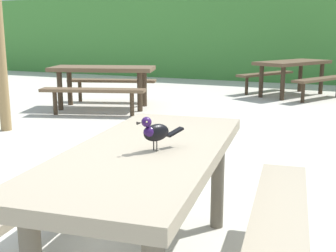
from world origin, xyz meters
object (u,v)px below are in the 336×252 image
Objects in this scene: picnic_table_mid_left at (293,70)px; picnic_table_mid_right at (103,77)px; bird_grackle at (155,131)px; picnic_table_foreground at (147,180)px.

picnic_table_mid_left is 4.11m from picnic_table_mid_right.
picnic_table_mid_right is (-3.19, 4.60, -0.29)m from bird_grackle.
picnic_table_mid_left is at bearing 45.61° from picnic_table_mid_right.
picnic_table_mid_left is (-0.25, 7.49, 0.00)m from picnic_table_foreground.
bird_grackle is 5.61m from picnic_table_mid_right.
picnic_table_mid_right is at bearing 124.47° from picnic_table_foreground.
picnic_table_foreground is 0.89× the size of picnic_table_mid_right.
picnic_table_mid_right is at bearing -134.39° from picnic_table_mid_left.
picnic_table_foreground and picnic_table_mid_left have the same top height.
bird_grackle is (0.07, -0.05, 0.29)m from picnic_table_foreground.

